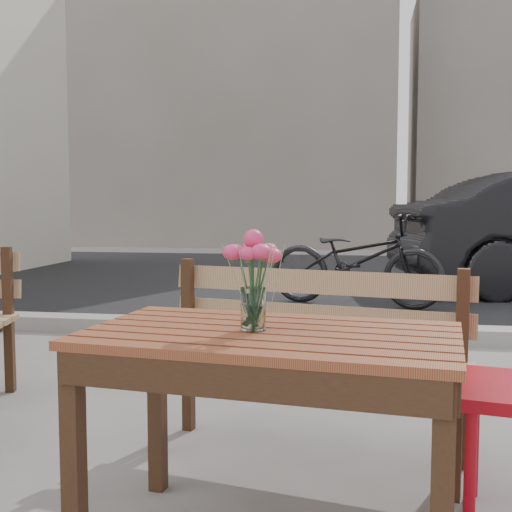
% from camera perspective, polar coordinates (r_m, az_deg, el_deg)
% --- Properties ---
extents(street, '(30.00, 8.12, 0.12)m').
position_cam_1_polar(street, '(7.15, 7.29, -3.61)').
color(street, black).
rests_on(street, ground).
extents(backdrop_buildings, '(15.50, 4.00, 8.00)m').
position_cam_1_polar(backdrop_buildings, '(16.59, 9.22, 13.53)').
color(backdrop_buildings, slate).
rests_on(backdrop_buildings, ground).
extents(main_table, '(1.18, 0.78, 0.68)m').
position_cam_1_polar(main_table, '(1.97, 1.26, -9.89)').
color(main_table, maroon).
rests_on(main_table, ground).
extents(main_bench, '(1.39, 0.66, 0.83)m').
position_cam_1_polar(main_bench, '(2.74, 4.79, -7.21)').
color(main_bench, olive).
rests_on(main_bench, ground).
extents(main_vase, '(0.17, 0.17, 0.30)m').
position_cam_1_polar(main_vase, '(1.93, -0.24, -1.06)').
color(main_vase, white).
rests_on(main_vase, main_table).
extents(bicycle, '(1.92, 1.06, 0.96)m').
position_cam_1_polar(bicycle, '(6.68, 8.83, -0.34)').
color(bicycle, black).
rests_on(bicycle, ground).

